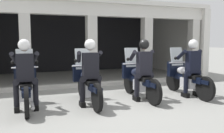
{
  "coord_description": "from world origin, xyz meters",
  "views": [
    {
      "loc": [
        -2.18,
        -5.48,
        1.54
      ],
      "look_at": [
        0.0,
        0.37,
        0.87
      ],
      "focal_mm": 38.26,
      "sensor_mm": 36.0,
      "label": 1
    }
  ],
  "objects_px": {
    "motorcycle_center_right": "(138,80)",
    "motorcycle_far_right": "(185,77)",
    "police_officer_far_left": "(25,69)",
    "police_officer_far_right": "(192,63)",
    "police_officer_center_right": "(144,64)",
    "motorcycle_center_left": "(87,83)",
    "motorcycle_far_left": "(26,86)",
    "police_officer_center_left": "(90,67)"
  },
  "relations": [
    {
      "from": "motorcycle_center_right",
      "to": "motorcycle_far_right",
      "type": "relative_size",
      "value": 1.0
    },
    {
      "from": "police_officer_far_left",
      "to": "police_officer_far_right",
      "type": "distance_m",
      "value": 4.32
    },
    {
      "from": "police_officer_center_right",
      "to": "motorcycle_far_right",
      "type": "xyz_separation_m",
      "value": [
        1.44,
        0.17,
        -0.44
      ]
    },
    {
      "from": "motorcycle_center_left",
      "to": "police_officer_far_left",
      "type": "bearing_deg",
      "value": -160.92
    },
    {
      "from": "motorcycle_far_left",
      "to": "motorcycle_center_left",
      "type": "bearing_deg",
      "value": 4.63
    },
    {
      "from": "police_officer_center_right",
      "to": "motorcycle_far_right",
      "type": "distance_m",
      "value": 1.51
    },
    {
      "from": "motorcycle_center_right",
      "to": "motorcycle_far_left",
      "type": "bearing_deg",
      "value": -173.51
    },
    {
      "from": "police_officer_center_left",
      "to": "police_officer_center_right",
      "type": "distance_m",
      "value": 1.44
    },
    {
      "from": "motorcycle_far_left",
      "to": "police_officer_far_right",
      "type": "distance_m",
      "value": 4.36
    },
    {
      "from": "police_officer_center_left",
      "to": "police_officer_far_right",
      "type": "height_order",
      "value": "same"
    },
    {
      "from": "police_officer_center_right",
      "to": "police_officer_center_left",
      "type": "bearing_deg",
      "value": -170.62
    },
    {
      "from": "motorcycle_far_left",
      "to": "police_officer_center_left",
      "type": "height_order",
      "value": "police_officer_center_left"
    },
    {
      "from": "police_officer_far_left",
      "to": "motorcycle_center_right",
      "type": "distance_m",
      "value": 2.92
    },
    {
      "from": "motorcycle_far_left",
      "to": "motorcycle_far_right",
      "type": "height_order",
      "value": "same"
    },
    {
      "from": "motorcycle_center_left",
      "to": "motorcycle_far_right",
      "type": "height_order",
      "value": "same"
    },
    {
      "from": "motorcycle_far_left",
      "to": "motorcycle_center_right",
      "type": "bearing_deg",
      "value": 7.51
    },
    {
      "from": "police_officer_far_right",
      "to": "motorcycle_center_right",
      "type": "bearing_deg",
      "value": 172.4
    },
    {
      "from": "police_officer_far_left",
      "to": "motorcycle_center_left",
      "type": "height_order",
      "value": "police_officer_far_left"
    },
    {
      "from": "motorcycle_center_left",
      "to": "motorcycle_center_right",
      "type": "relative_size",
      "value": 1.0
    },
    {
      "from": "police_officer_far_right",
      "to": "police_officer_center_left",
      "type": "bearing_deg",
      "value": -173.48
    },
    {
      "from": "motorcycle_far_right",
      "to": "police_officer_far_right",
      "type": "distance_m",
      "value": 0.52
    },
    {
      "from": "police_officer_center_left",
      "to": "motorcycle_center_right",
      "type": "xyz_separation_m",
      "value": [
        1.44,
        0.33,
        -0.44
      ]
    },
    {
      "from": "motorcycle_center_right",
      "to": "police_officer_center_right",
      "type": "height_order",
      "value": "police_officer_center_right"
    },
    {
      "from": "motorcycle_center_left",
      "to": "police_officer_far_right",
      "type": "distance_m",
      "value": 2.93
    },
    {
      "from": "motorcycle_center_left",
      "to": "police_officer_far_right",
      "type": "bearing_deg",
      "value": 4.79
    },
    {
      "from": "police_officer_center_left",
      "to": "motorcycle_far_right",
      "type": "xyz_separation_m",
      "value": [
        2.88,
        0.21,
        -0.44
      ]
    },
    {
      "from": "motorcycle_far_left",
      "to": "police_officer_far_left",
      "type": "distance_m",
      "value": 0.52
    },
    {
      "from": "police_officer_center_right",
      "to": "police_officer_far_right",
      "type": "height_order",
      "value": "same"
    },
    {
      "from": "police_officer_center_right",
      "to": "motorcycle_far_left",
      "type": "bearing_deg",
      "value": -179.13
    },
    {
      "from": "motorcycle_center_left",
      "to": "police_officer_center_left",
      "type": "xyz_separation_m",
      "value": [
        -0.0,
        -0.28,
        0.44
      ]
    },
    {
      "from": "police_officer_far_left",
      "to": "police_officer_center_left",
      "type": "height_order",
      "value": "same"
    },
    {
      "from": "motorcycle_center_right",
      "to": "police_officer_far_right",
      "type": "relative_size",
      "value": 1.29
    },
    {
      "from": "motorcycle_center_right",
      "to": "police_officer_far_right",
      "type": "bearing_deg",
      "value": -7.96
    },
    {
      "from": "motorcycle_center_left",
      "to": "motorcycle_far_right",
      "type": "distance_m",
      "value": 2.88
    },
    {
      "from": "motorcycle_far_right",
      "to": "police_officer_far_right",
      "type": "xyz_separation_m",
      "value": [
        -0.0,
        -0.28,
        0.44
      ]
    },
    {
      "from": "police_officer_center_right",
      "to": "motorcycle_center_left",
      "type": "bearing_deg",
      "value": 178.16
    },
    {
      "from": "police_officer_center_left",
      "to": "motorcycle_center_right",
      "type": "relative_size",
      "value": 0.78
    },
    {
      "from": "motorcycle_far_left",
      "to": "motorcycle_center_left",
      "type": "relative_size",
      "value": 1.0
    },
    {
      "from": "motorcycle_far_right",
      "to": "motorcycle_far_left",
      "type": "bearing_deg",
      "value": -174.33
    },
    {
      "from": "police_officer_far_right",
      "to": "motorcycle_far_left",
      "type": "bearing_deg",
      "value": -178.08
    },
    {
      "from": "motorcycle_far_left",
      "to": "police_officer_far_right",
      "type": "xyz_separation_m",
      "value": [
        4.31,
        -0.45,
        0.44
      ]
    },
    {
      "from": "motorcycle_far_left",
      "to": "motorcycle_far_right",
      "type": "xyz_separation_m",
      "value": [
        4.32,
        -0.17,
        0.0
      ]
    }
  ]
}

